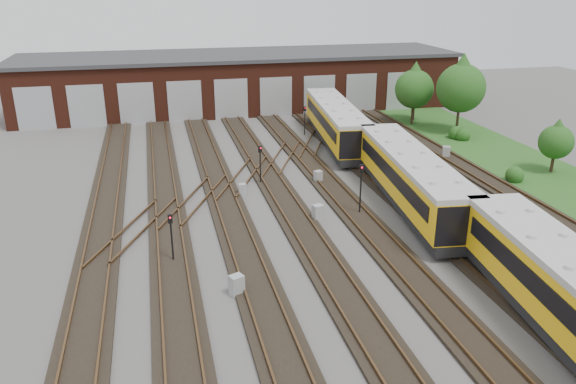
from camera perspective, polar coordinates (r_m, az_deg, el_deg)
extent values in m
plane|color=#43413F|center=(31.88, 6.81, -6.36)|extent=(120.00, 120.00, 0.00)
cube|color=black|center=(30.37, -19.16, -8.75)|extent=(2.40, 70.00, 0.18)
cube|color=#533921|center=(30.38, -20.55, -8.56)|extent=(0.10, 70.00, 0.15)
cube|color=#533921|center=(30.21, -17.84, -8.38)|extent=(0.10, 70.00, 0.15)
cube|color=black|center=(30.14, -11.53, -8.17)|extent=(2.40, 70.00, 0.18)
cube|color=#533921|center=(30.06, -12.93, -8.01)|extent=(0.10, 70.00, 0.15)
cube|color=#533921|center=(30.08, -10.18, -7.78)|extent=(0.10, 70.00, 0.15)
cube|color=black|center=(30.44, -3.94, -7.45)|extent=(2.40, 70.00, 0.18)
cube|color=#533921|center=(30.27, -5.30, -7.32)|extent=(0.10, 70.00, 0.15)
cube|color=#533921|center=(30.47, -2.61, -7.04)|extent=(0.10, 70.00, 0.15)
cube|color=black|center=(31.25, 3.35, -6.64)|extent=(2.40, 70.00, 0.18)
cube|color=#533921|center=(30.99, 2.07, -6.52)|extent=(0.10, 70.00, 0.15)
cube|color=#533921|center=(31.38, 4.61, -6.22)|extent=(0.10, 70.00, 0.15)
cube|color=black|center=(32.54, 10.14, -5.78)|extent=(2.40, 70.00, 0.18)
cube|color=#533921|center=(32.21, 8.98, -5.67)|extent=(0.10, 70.00, 0.15)
cube|color=#533921|center=(32.75, 11.31, -5.37)|extent=(0.10, 70.00, 0.15)
cube|color=black|center=(34.25, 16.31, -4.93)|extent=(2.40, 70.00, 0.18)
cube|color=#533921|center=(33.85, 15.28, -4.83)|extent=(0.10, 70.00, 0.15)
cube|color=#533921|center=(34.53, 17.38, -4.53)|extent=(0.10, 70.00, 0.15)
cube|color=black|center=(36.32, 21.83, -4.12)|extent=(2.40, 70.00, 0.18)
cube|color=#533921|center=(35.86, 20.92, -4.02)|extent=(0.10, 70.00, 0.15)
cube|color=#533921|center=(36.67, 22.79, -3.74)|extent=(0.10, 70.00, 0.15)
cube|color=black|center=(38.70, 26.70, -3.37)|extent=(2.40, 70.00, 0.18)
cube|color=#533921|center=(38.19, 25.91, -3.27)|extent=(0.10, 70.00, 0.15)
cube|color=#533921|center=(39.22, -9.36, -0.73)|extent=(5.40, 9.62, 0.15)
cube|color=#533921|center=(43.36, -4.54, 1.61)|extent=(5.40, 9.62, 0.15)
cube|color=#533921|center=(47.81, -0.58, 3.52)|extent=(5.40, 9.62, 0.15)
cube|color=#533921|center=(35.50, -15.25, -3.59)|extent=(5.40, 9.62, 0.15)
cube|color=#533921|center=(52.50, 2.70, 5.09)|extent=(5.40, 9.62, 0.15)
cube|color=#491D12|center=(68.24, -4.85, 11.08)|extent=(50.00, 12.00, 6.00)
cube|color=#313234|center=(67.78, -4.94, 13.70)|extent=(51.00, 12.50, 0.40)
cube|color=#A0A2A5|center=(62.79, -24.32, 7.72)|extent=(3.60, 0.12, 4.40)
cube|color=#A0A2A5|center=(62.05, -19.76, 8.20)|extent=(3.60, 0.12, 4.40)
cube|color=#A0A2A5|center=(61.71, -15.12, 8.64)|extent=(3.60, 0.12, 4.40)
cube|color=#A0A2A5|center=(61.78, -10.44, 9.03)|extent=(3.60, 0.12, 4.40)
cube|color=#A0A2A5|center=(62.24, -5.79, 9.35)|extent=(3.60, 0.12, 4.40)
cube|color=#A0A2A5|center=(63.10, -1.23, 9.61)|extent=(3.60, 0.12, 4.40)
cube|color=#A0A2A5|center=(64.34, 3.19, 9.80)|extent=(3.60, 0.12, 4.40)
cube|color=#A0A2A5|center=(65.93, 7.42, 9.93)|extent=(3.60, 0.12, 4.40)
cube|color=#A0A2A5|center=(67.86, 11.43, 10.00)|extent=(3.60, 0.12, 4.40)
cube|color=#1C4617|center=(48.96, 23.95, 1.81)|extent=(8.00, 55.00, 0.05)
cube|color=black|center=(26.94, 27.04, -12.62)|extent=(4.38, 16.61, 0.66)
cube|color=black|center=(25.30, 24.95, -9.70)|extent=(1.72, 14.37, 0.93)
cube|color=black|center=(38.82, 12.17, -0.52)|extent=(4.38, 16.61, 0.66)
cube|color=#ECAE0C|center=(38.30, 12.35, 1.61)|extent=(4.71, 16.65, 2.41)
cube|color=#B3B3AF|center=(37.89, 12.50, 3.57)|extent=(4.82, 16.66, 0.33)
cube|color=black|center=(37.77, 10.30, 1.93)|extent=(1.72, 14.37, 0.93)
cube|color=black|center=(38.71, 14.40, 2.07)|extent=(1.72, 14.37, 0.93)
cube|color=black|center=(52.92, 4.81, 5.62)|extent=(4.38, 16.61, 0.66)
cube|color=#ECAE0C|center=(52.54, 4.86, 7.23)|extent=(4.71, 16.65, 2.41)
cube|color=#B3B3AF|center=(52.24, 4.91, 8.69)|extent=(4.82, 16.66, 0.33)
cube|color=black|center=(52.20, 3.30, 7.49)|extent=(1.72, 14.37, 0.93)
cube|color=black|center=(52.79, 6.42, 7.55)|extent=(1.72, 14.37, 0.93)
cylinder|color=black|center=(30.99, -11.69, -5.08)|extent=(0.10, 0.10, 2.35)
cube|color=black|center=(30.40, -11.89, -2.68)|extent=(0.24, 0.15, 0.48)
sphere|color=red|center=(30.28, -11.89, -2.58)|extent=(0.12, 0.12, 0.12)
cylinder|color=black|center=(41.94, -2.83, 2.41)|extent=(0.10, 0.10, 2.50)
cube|color=black|center=(41.49, -2.86, 4.37)|extent=(0.28, 0.23, 0.49)
sphere|color=red|center=(41.37, -2.84, 4.46)|extent=(0.12, 0.12, 0.12)
cylinder|color=black|center=(55.67, 1.71, 7.02)|extent=(0.09, 0.09, 2.40)
cube|color=black|center=(55.35, 1.72, 8.45)|extent=(0.24, 0.17, 0.44)
sphere|color=red|center=(55.24, 1.75, 8.52)|extent=(0.11, 0.11, 0.11)
cylinder|color=black|center=(36.64, 7.36, -0.17)|extent=(0.10, 0.10, 2.92)
cube|color=black|center=(36.07, 7.49, 2.38)|extent=(0.28, 0.19, 0.52)
sphere|color=red|center=(35.94, 7.55, 2.48)|extent=(0.12, 0.12, 0.12)
cube|color=#979A9C|center=(27.77, -5.24, -9.43)|extent=(0.80, 0.75, 1.07)
cube|color=#979A9C|center=(40.08, -4.64, 0.23)|extent=(0.54, 0.46, 0.86)
cube|color=#979A9C|center=(35.85, 3.05, -2.11)|extent=(0.74, 0.66, 1.05)
cube|color=#979A9C|center=(42.54, 3.08, 1.56)|extent=(0.66, 0.60, 0.93)
cube|color=#979A9C|center=(50.28, 15.76, 3.91)|extent=(0.77, 0.71, 1.04)
cylinder|color=#332117|center=(61.20, 12.50, 7.64)|extent=(0.26, 0.26, 2.06)
sphere|color=#164212|center=(60.65, 12.70, 10.16)|extent=(4.00, 4.00, 4.00)
cone|color=#164212|center=(60.42, 12.81, 11.49)|extent=(3.43, 3.43, 2.86)
cylinder|color=#332117|center=(63.16, 12.61, 7.86)|extent=(0.25, 0.25, 1.68)
sphere|color=#164212|center=(62.71, 12.77, 9.86)|extent=(3.28, 3.28, 3.28)
cone|color=#164212|center=(62.51, 12.86, 10.91)|extent=(2.81, 2.81, 2.34)
cylinder|color=#332117|center=(58.97, 16.82, 6.95)|extent=(0.26, 0.26, 2.44)
sphere|color=#164212|center=(58.32, 17.16, 10.05)|extent=(4.75, 4.75, 4.75)
cone|color=#164212|center=(58.05, 17.34, 11.69)|extent=(4.07, 4.07, 3.39)
cylinder|color=#332117|center=(49.38, 25.25, 2.57)|extent=(0.25, 0.25, 1.37)
sphere|color=#164212|center=(48.90, 25.58, 4.60)|extent=(2.67, 2.67, 2.67)
cone|color=#164212|center=(48.68, 25.75, 5.68)|extent=(2.29, 2.29, 1.91)
sphere|color=#164212|center=(45.99, 22.06, 1.80)|extent=(1.38, 1.38, 1.38)
sphere|color=#164212|center=(56.75, 16.76, 5.93)|extent=(1.47, 1.47, 1.47)
sphere|color=#164212|center=(56.41, 17.34, 5.77)|extent=(1.45, 1.45, 1.45)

